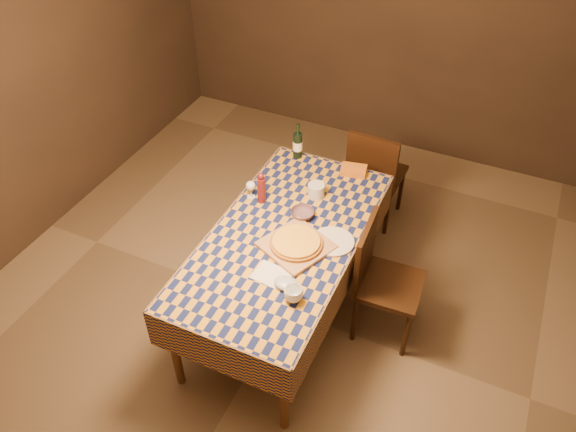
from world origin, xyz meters
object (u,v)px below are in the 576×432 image
at_px(dining_table, 285,244).
at_px(chair_right, 379,275).
at_px(chair_far, 374,172).
at_px(pizza, 296,242).
at_px(bowl, 302,214).
at_px(cutting_board, 296,246).
at_px(wine_bottle, 298,145).
at_px(white_plate, 333,242).

height_order(dining_table, chair_right, chair_right).
bearing_deg(chair_far, pizza, -95.70).
bearing_deg(chair_right, bowl, 173.57).
distance_m(dining_table, cutting_board, 0.16).
xyz_separation_m(dining_table, chair_right, (0.63, 0.15, -0.17)).
bearing_deg(wine_bottle, cutting_board, -66.57).
bearing_deg(chair_far, chair_right, -70.29).
distance_m(cutting_board, pizza, 0.03).
bearing_deg(chair_far, wine_bottle, -144.29).
relative_size(pizza, bowl, 2.20).
xyz_separation_m(wine_bottle, chair_right, (0.91, -0.70, -0.36)).
distance_m(wine_bottle, chair_far, 0.74).
bearing_deg(white_plate, wine_bottle, 127.39).
bearing_deg(white_plate, dining_table, -167.47).
xyz_separation_m(white_plate, chair_far, (-0.07, 1.16, -0.26)).
distance_m(pizza, chair_far, 1.33).
xyz_separation_m(bowl, chair_far, (0.21, 1.01, -0.27)).
bearing_deg(bowl, dining_table, -97.73).
bearing_deg(chair_right, chair_far, 109.71).
xyz_separation_m(dining_table, chair_far, (0.24, 1.23, -0.17)).
height_order(cutting_board, white_plate, cutting_board).
distance_m(bowl, wine_bottle, 0.71).
bearing_deg(pizza, chair_far, 84.30).
relative_size(wine_bottle, chair_right, 0.31).
relative_size(cutting_board, wine_bottle, 1.32).
relative_size(pizza, wine_bottle, 1.21).
height_order(white_plate, chair_far, chair_far).
distance_m(pizza, bowl, 0.30).
xyz_separation_m(wine_bottle, chair_far, (0.53, 0.38, -0.36)).
height_order(wine_bottle, chair_right, wine_bottle).
bearing_deg(pizza, white_plate, 34.33).
height_order(pizza, chair_right, chair_right).
xyz_separation_m(white_plate, chair_right, (0.32, 0.08, -0.26)).
bearing_deg(white_plate, chair_far, 93.46).
xyz_separation_m(dining_table, bowl, (0.03, 0.22, 0.10)).
bearing_deg(cutting_board, pizza, 180.00).
bearing_deg(white_plate, pizza, -145.67).
height_order(pizza, wine_bottle, wine_bottle).
bearing_deg(cutting_board, bowl, 105.85).
bearing_deg(bowl, chair_right, -6.43).
bearing_deg(white_plate, chair_right, 14.92).
relative_size(dining_table, wine_bottle, 6.35).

